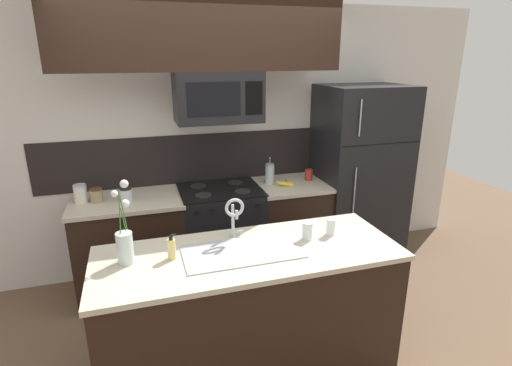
{
  "coord_description": "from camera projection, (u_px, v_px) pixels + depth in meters",
  "views": [
    {
      "loc": [
        -0.73,
        -2.59,
        2.13
      ],
      "look_at": [
        0.16,
        0.27,
        1.16
      ],
      "focal_mm": 28.0,
      "sensor_mm": 36.0,
      "label": 1
    }
  ],
  "objects": [
    {
      "name": "coffee_tin",
      "position": [
        309.0,
        175.0,
        4.04
      ],
      "size": [
        0.08,
        0.08,
        0.11
      ],
      "primitive_type": "cylinder",
      "color": "#B22D23",
      "rests_on": "back_counter_right"
    },
    {
      "name": "kitchen_sink",
      "position": [
        242.0,
        261.0,
        2.6
      ],
      "size": [
        0.76,
        0.39,
        0.16
      ],
      "color": "#ADAFB5",
      "rests_on": "island_counter"
    },
    {
      "name": "back_counter_right",
      "position": [
        290.0,
        225.0,
        4.09
      ],
      "size": [
        0.7,
        0.65,
        0.91
      ],
      "color": "black",
      "rests_on": "ground"
    },
    {
      "name": "banana_bunch",
      "position": [
        286.0,
        184.0,
        3.87
      ],
      "size": [
        0.19,
        0.12,
        0.08
      ],
      "color": "yellow",
      "rests_on": "back_counter_right"
    },
    {
      "name": "back_counter_left",
      "position": [
        131.0,
        246.0,
        3.65
      ],
      "size": [
        0.96,
        0.65,
        0.91
      ],
      "color": "black",
      "rests_on": "ground"
    },
    {
      "name": "refrigerator",
      "position": [
        358.0,
        175.0,
        4.18
      ],
      "size": [
        0.86,
        0.74,
        1.84
      ],
      "color": "black",
      "rests_on": "ground"
    },
    {
      "name": "upper_cabinet_band",
      "position": [
        201.0,
        33.0,
        3.24
      ],
      "size": [
        2.36,
        0.34,
        0.6
      ],
      "primitive_type": "cube",
      "color": "black"
    },
    {
      "name": "sink_faucet",
      "position": [
        234.0,
        213.0,
        2.69
      ],
      "size": [
        0.14,
        0.14,
        0.31
      ],
      "color": "#B7BABF",
      "rests_on": "island_counter"
    },
    {
      "name": "drinking_glass",
      "position": [
        307.0,
        231.0,
        2.74
      ],
      "size": [
        0.07,
        0.07,
        0.13
      ],
      "color": "silver",
      "rests_on": "island_counter"
    },
    {
      "name": "ground_plane",
      "position": [
        247.0,
        331.0,
        3.21
      ],
      "size": [
        10.0,
        10.0,
        0.0
      ],
      "primitive_type": "plane",
      "color": "brown"
    },
    {
      "name": "flower_vase",
      "position": [
        125.0,
        243.0,
        2.41
      ],
      "size": [
        0.11,
        0.18,
        0.5
      ],
      "color": "silver",
      "rests_on": "island_counter"
    },
    {
      "name": "rear_partition",
      "position": [
        240.0,
        139.0,
        4.06
      ],
      "size": [
        5.2,
        0.1,
        2.6
      ],
      "primitive_type": "cube",
      "color": "silver",
      "rests_on": "ground"
    },
    {
      "name": "dish_soap_bottle",
      "position": [
        172.0,
        249.0,
        2.47
      ],
      "size": [
        0.06,
        0.05,
        0.16
      ],
      "color": "#DBCC75",
      "rests_on": "island_counter"
    },
    {
      "name": "stove_range",
      "position": [
        221.0,
        234.0,
        3.89
      ],
      "size": [
        0.76,
        0.64,
        0.93
      ],
      "color": "black",
      "rests_on": "ground"
    },
    {
      "name": "french_press",
      "position": [
        270.0,
        174.0,
        3.92
      ],
      "size": [
        0.09,
        0.09,
        0.27
      ],
      "color": "silver",
      "rests_on": "back_counter_right"
    },
    {
      "name": "storage_jar_medium",
      "position": [
        96.0,
        195.0,
        3.44
      ],
      "size": [
        0.11,
        0.11,
        0.12
      ],
      "color": "#997F5B",
      "rests_on": "back_counter_left"
    },
    {
      "name": "spare_glass",
      "position": [
        331.0,
        227.0,
        2.81
      ],
      "size": [
        0.06,
        0.06,
        0.12
      ],
      "color": "silver",
      "rests_on": "island_counter"
    },
    {
      "name": "storage_jar_tall",
      "position": [
        81.0,
        194.0,
        3.41
      ],
      "size": [
        0.11,
        0.11,
        0.16
      ],
      "color": "silver",
      "rests_on": "back_counter_left"
    },
    {
      "name": "storage_jar_short",
      "position": [
        126.0,
        194.0,
        3.46
      ],
      "size": [
        0.11,
        0.11,
        0.12
      ],
      "color": "silver",
      "rests_on": "back_counter_left"
    },
    {
      "name": "island_counter",
      "position": [
        250.0,
        310.0,
        2.73
      ],
      "size": [
        1.98,
        0.75,
        0.91
      ],
      "color": "black",
      "rests_on": "ground"
    },
    {
      "name": "splash_band",
      "position": [
        212.0,
        157.0,
        3.97
      ],
      "size": [
        3.29,
        0.01,
        0.48
      ],
      "primitive_type": "cube",
      "color": "black",
      "rests_on": "rear_partition"
    },
    {
      "name": "microwave",
      "position": [
        218.0,
        97.0,
        3.46
      ],
      "size": [
        0.74,
        0.4,
        0.43
      ],
      "color": "black"
    }
  ]
}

